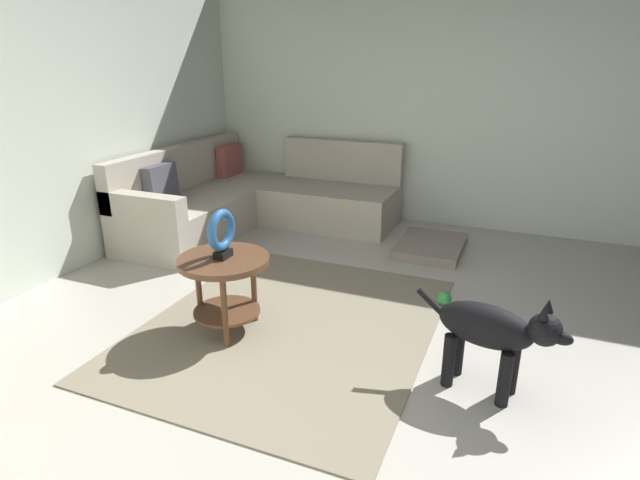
% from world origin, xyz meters
% --- Properties ---
extents(ground_plane, '(6.00, 6.00, 0.10)m').
position_xyz_m(ground_plane, '(0.00, 0.00, -0.05)').
color(ground_plane, '#B7B2A8').
extents(wall_back, '(6.00, 0.12, 2.70)m').
position_xyz_m(wall_back, '(0.00, 2.94, 1.35)').
color(wall_back, silver).
rests_on(wall_back, ground_plane).
extents(wall_right, '(0.12, 6.00, 2.70)m').
position_xyz_m(wall_right, '(2.94, 0.00, 1.35)').
color(wall_right, silver).
rests_on(wall_right, ground_plane).
extents(area_rug, '(2.30, 1.90, 0.01)m').
position_xyz_m(area_rug, '(0.15, 0.70, 0.01)').
color(area_rug, gray).
rests_on(area_rug, ground_plane).
extents(sectional_couch, '(2.20, 2.25, 0.88)m').
position_xyz_m(sectional_couch, '(1.99, 2.02, 0.29)').
color(sectional_couch, '#B2A899').
rests_on(sectional_couch, ground_plane).
extents(side_table, '(0.60, 0.60, 0.54)m').
position_xyz_m(side_table, '(-0.08, 1.06, 0.42)').
color(side_table, brown).
rests_on(side_table, ground_plane).
extents(torus_sculpture, '(0.28, 0.08, 0.33)m').
position_xyz_m(torus_sculpture, '(-0.08, 1.06, 0.71)').
color(torus_sculpture, black).
rests_on(torus_sculpture, side_table).
extents(dog_bed_mat, '(0.80, 0.60, 0.09)m').
position_xyz_m(dog_bed_mat, '(1.98, 0.08, 0.04)').
color(dog_bed_mat, gray).
rests_on(dog_bed_mat, ground_plane).
extents(dog, '(0.33, 0.84, 0.63)m').
position_xyz_m(dog, '(-0.10, -0.63, 0.38)').
color(dog, black).
rests_on(dog, ground_plane).
extents(dog_toy_ball, '(0.11, 0.11, 0.11)m').
position_xyz_m(dog_toy_ball, '(0.87, -0.24, 0.05)').
color(dog_toy_ball, green).
rests_on(dog_toy_ball, ground_plane).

